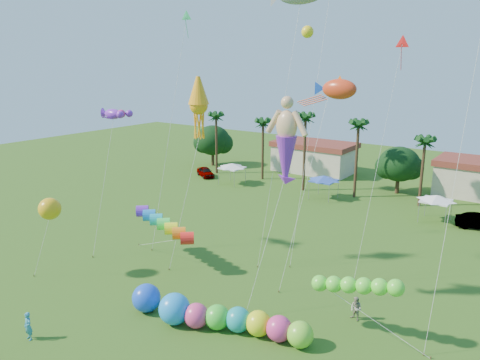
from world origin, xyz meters
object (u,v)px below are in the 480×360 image
Objects in this scene: blue_ball at (146,298)px; car_a at (205,172)px; car_b at (480,222)px; spectator_a at (28,326)px; spectator_b at (356,309)px; caterpillar_inflatable at (228,319)px.

car_a is at bearing 123.63° from blue_ball.
car_b is 2.36× the size of blue_ball.
spectator_a is at bearing 138.62° from car_b.
caterpillar_inflatable is at bearing -119.01° from spectator_b.
car_b is at bearing -59.77° from car_a.
spectator_a reaches higher than spectator_b.
caterpillar_inflatable reaches higher than blue_ball.
blue_ball is (22.06, -33.17, 0.28)m from car_a.
blue_ball reaches higher than car_a.
spectator_a is 0.18× the size of caterpillar_inflatable.
car_a is 42.69m from caterpillar_inflatable.
car_a is at bearing 159.82° from spectator_b.
spectator_a is at bearing -117.26° from blue_ball.
spectator_b is at bearing 26.48° from caterpillar_inflatable.
spectator_a is at bearing -158.61° from caterpillar_inflatable.
spectator_a is at bearing -122.02° from spectator_b.
caterpillar_inflatable is (28.37, -31.90, 0.17)m from car_a.
caterpillar_inflatable is at bearing -106.89° from car_a.
spectator_b reaches higher than car_a.
spectator_a is 1.09× the size of spectator_b.
car_b is 25.12m from spectator_b.
spectator_a is at bearing -123.74° from car_a.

